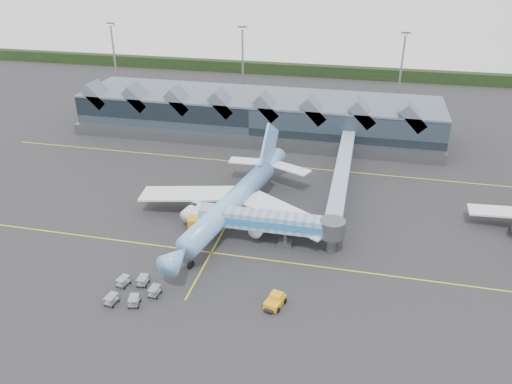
% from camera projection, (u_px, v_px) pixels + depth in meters
% --- Properties ---
extents(ground, '(260.00, 260.00, 0.00)m').
position_uv_depth(ground, '(225.00, 227.00, 86.13)').
color(ground, '#252427').
rests_on(ground, ground).
extents(taxi_stripes, '(120.00, 60.00, 0.01)m').
position_uv_depth(taxi_stripes, '(240.00, 201.00, 94.82)').
color(taxi_stripes, gold).
rests_on(taxi_stripes, ground).
extents(tree_line_far, '(260.00, 4.00, 4.00)m').
position_uv_depth(tree_line_far, '(309.00, 70.00, 180.85)').
color(tree_line_far, black).
rests_on(tree_line_far, ground).
extents(terminal, '(90.00, 22.25, 12.52)m').
position_uv_depth(terminal, '(257.00, 114.00, 126.10)').
color(terminal, black).
rests_on(terminal, ground).
extents(light_masts, '(132.40, 42.56, 22.45)m').
position_uv_depth(light_masts, '(367.00, 76.00, 130.90)').
color(light_masts, gray).
rests_on(light_masts, ground).
extents(main_airliner, '(36.21, 42.17, 13.60)m').
position_uv_depth(main_airliner, '(235.00, 200.00, 86.56)').
color(main_airliner, '#658DCD').
rests_on(main_airliner, ground).
extents(jet_bridge, '(23.38, 4.03, 5.75)m').
position_uv_depth(jet_bridge, '(280.00, 223.00, 79.25)').
color(jet_bridge, '#668CAA').
rests_on(jet_bridge, ground).
extents(fuel_truck, '(4.87, 10.45, 3.49)m').
position_uv_depth(fuel_truck, '(198.00, 212.00, 86.90)').
color(fuel_truck, black).
rests_on(fuel_truck, ground).
extents(pushback_tug, '(3.03, 4.01, 1.63)m').
position_uv_depth(pushback_tug, '(275.00, 301.00, 67.45)').
color(pushback_tug, gold).
rests_on(pushback_tug, ground).
extents(baggage_carts, '(6.80, 6.91, 1.36)m').
position_uv_depth(baggage_carts, '(133.00, 290.00, 69.43)').
color(baggage_carts, gray).
rests_on(baggage_carts, ground).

